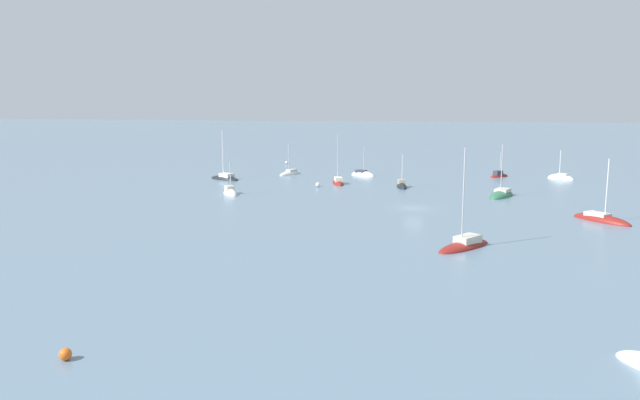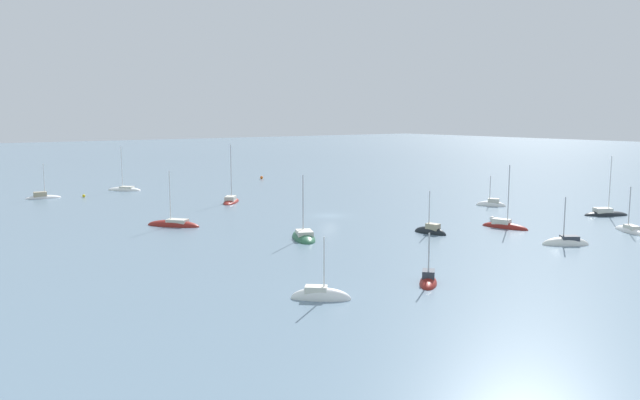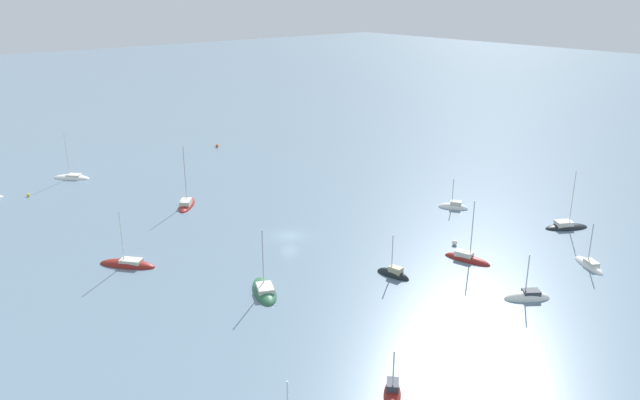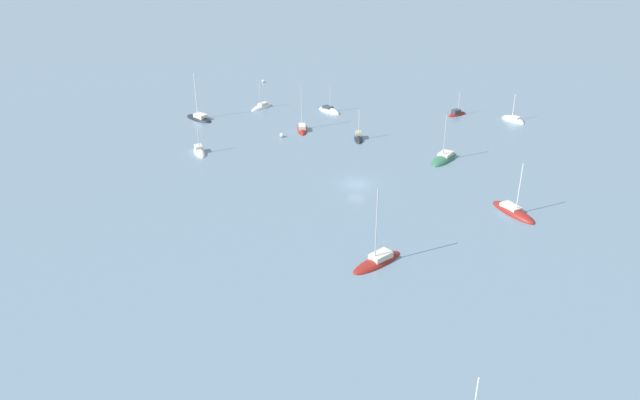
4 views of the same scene
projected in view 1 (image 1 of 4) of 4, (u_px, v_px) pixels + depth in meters
ground_plane at (414, 208)px, 85.25m from camera, size 600.00×600.00×0.00m
sailboat_0 at (230, 194)px, 97.26m from camera, size 5.08×4.12×6.01m
sailboat_1 at (338, 183)px, 109.04m from camera, size 6.77×3.36×9.39m
sailboat_2 at (501, 196)px, 95.30m from camera, size 7.94×5.59×8.88m
sailboat_3 at (561, 179)px, 114.79m from camera, size 4.56×4.89×6.33m
sailboat_4 at (225, 179)px, 114.57m from camera, size 5.53×7.12×9.86m
sailboat_5 at (363, 176)px, 119.67m from camera, size 4.76×5.63×6.71m
sailboat_6 at (402, 187)px, 104.34m from camera, size 4.94×2.40×6.46m
sailboat_7 at (464, 246)px, 63.05m from camera, size 7.56×6.70×10.80m
sailboat_9 at (499, 176)px, 118.27m from camera, size 4.24×4.38×5.42m
sailboat_11 at (601, 221)px, 76.40m from camera, size 7.55×6.75×8.55m
sailboat_12 at (290, 174)px, 121.97m from camera, size 5.87×4.21×6.72m
mooring_buoy_0 at (318, 185)px, 105.12m from camera, size 0.77×0.77×0.77m
mooring_buoy_1 at (287, 163)px, 140.65m from camera, size 0.64×0.64×0.64m
mooring_buoy_2 at (65, 354)px, 36.09m from camera, size 0.73×0.73×0.73m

